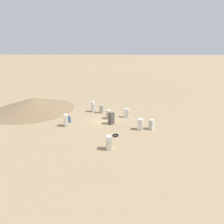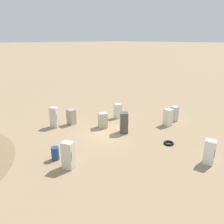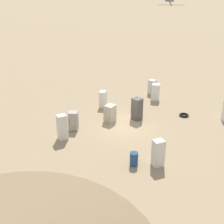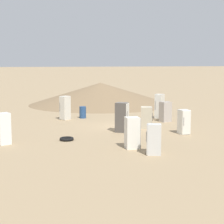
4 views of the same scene
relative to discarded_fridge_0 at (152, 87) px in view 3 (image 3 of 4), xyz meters
name	(u,v)px [view 3 (image 3 of 4)]	position (x,y,z in m)	size (l,w,h in m)	color
ground_plane	(124,126)	(-2.38, -7.32, -0.74)	(1000.00, 1000.00, 0.00)	#9E8460
discarded_fridge_0	(152,87)	(0.00, 0.00, 0.00)	(0.87, 0.83, 1.47)	silver
discarded_fridge_2	(73,121)	(-6.31, -8.21, 0.01)	(0.74, 0.71, 1.50)	#A89E93
discarded_fridge_3	(155,92)	(0.26, -1.58, 0.07)	(0.85, 0.81, 1.62)	silver
discarded_fridge_4	(103,99)	(-4.52, -3.61, 0.02)	(0.68, 0.80, 1.51)	silver
discarded_fridge_5	(62,127)	(-6.80, -9.75, 0.24)	(0.88, 0.84, 1.94)	beige
discarded_fridge_6	(110,113)	(-3.61, -6.50, -0.02)	(1.05, 1.06, 1.44)	#B2A88E
discarded_fridge_7	(158,153)	(0.02, -12.58, 0.18)	(0.88, 0.81, 1.83)	beige
discarded_fridge_8	(137,109)	(-1.43, -5.92, 0.20)	(1.02, 1.02, 1.87)	#4C4742
scrap_tire	(184,115)	(2.61, -4.97, -0.65)	(0.80, 0.80, 0.18)	black
rusty_barrel	(134,159)	(-1.50, -12.70, -0.27)	(0.52, 0.52, 0.93)	navy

